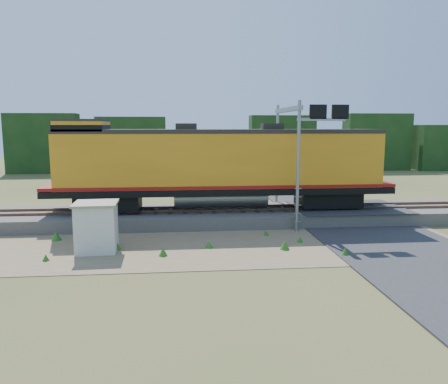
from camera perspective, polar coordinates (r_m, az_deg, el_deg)
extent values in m
plane|color=#475123|center=(22.32, 4.34, -7.20)|extent=(140.00, 140.00, 0.00)
cube|color=slate|center=(27.99, 2.26, -3.10)|extent=(70.00, 5.00, 0.80)
cube|color=brown|center=(27.19, 2.47, -2.42)|extent=(70.00, 0.10, 0.16)
cube|color=brown|center=(28.59, 2.08, -1.87)|extent=(70.00, 0.10, 0.16)
cube|color=#8C7754|center=(22.55, -0.93, -6.97)|extent=(26.00, 8.00, 0.03)
cube|color=#38383A|center=(29.66, 15.80, -1.91)|extent=(7.00, 5.20, 0.06)
cube|color=#38383A|center=(44.87, 8.39, 0.76)|extent=(7.00, 24.00, 0.08)
cube|color=#143413|center=(59.34, -1.89, 5.84)|extent=(36.00, 3.00, 6.50)
cube|color=black|center=(27.92, -14.79, -1.23)|extent=(3.85, 2.46, 0.96)
cube|color=black|center=(29.09, 13.37, -0.80)|extent=(3.85, 2.46, 0.96)
cube|color=black|center=(27.55, -0.42, 0.34)|extent=(21.41, 3.21, 0.39)
cylinder|color=gray|center=(27.62, -0.42, -0.71)|extent=(5.89, 1.28, 1.28)
cube|color=orange|center=(27.34, -0.42, 4.18)|extent=(19.80, 3.10, 3.32)
cube|color=maroon|center=(27.50, -0.42, 1.00)|extent=(21.41, 3.26, 0.19)
cube|color=#28231E|center=(27.27, -0.43, 7.93)|extent=(19.80, 3.16, 0.26)
cube|color=orange|center=(27.80, -18.01, 8.04)|extent=(2.78, 3.10, 0.75)
cube|color=#28231E|center=(27.81, -18.05, 8.90)|extent=(2.78, 3.16, 0.13)
cube|color=black|center=(27.80, -18.00, 7.93)|extent=(2.84, 3.16, 0.37)
cube|color=maroon|center=(28.30, -20.96, 3.01)|extent=(0.11, 2.14, 1.28)
cube|color=#28231E|center=(27.16, -4.98, 8.42)|extent=(1.28, 1.07, 0.48)
cube|color=#28231E|center=(27.73, 6.27, 8.40)|extent=(1.28, 1.07, 0.48)
cube|color=silver|center=(22.15, -16.30, -4.54)|extent=(1.95, 1.95, 2.33)
cube|color=gray|center=(21.91, -16.43, -1.45)|extent=(2.14, 2.14, 0.11)
cylinder|color=gray|center=(25.34, 9.64, 3.25)|extent=(0.19, 0.19, 7.52)
cylinder|color=gray|center=(30.76, 6.94, 4.22)|extent=(0.19, 0.19, 7.52)
cube|color=gray|center=(27.97, 8.31, 10.60)|extent=(0.27, 6.20, 0.27)
cube|color=gray|center=(25.60, 12.62, 9.23)|extent=(2.79, 0.16, 0.16)
cube|color=black|center=(25.55, 12.18, 10.21)|extent=(0.97, 0.16, 0.81)
cube|color=black|center=(25.96, 14.94, 10.09)|extent=(0.97, 0.16, 0.81)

